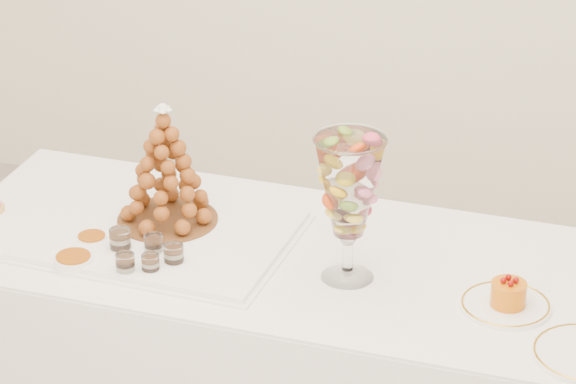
% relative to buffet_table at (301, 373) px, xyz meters
% --- Properties ---
extents(buffet_table, '(1.96, 0.88, 0.73)m').
position_rel_buffet_table_xyz_m(buffet_table, '(0.00, 0.00, 0.00)').
color(buffet_table, white).
rests_on(buffet_table, ground).
extents(lace_tray, '(0.71, 0.55, 0.02)m').
position_rel_buffet_table_xyz_m(lace_tray, '(-0.38, -0.01, 0.38)').
color(lace_tray, white).
rests_on(lace_tray, buffet_table).
extents(macaron_vase, '(0.17, 0.17, 0.38)m').
position_rel_buffet_table_xyz_m(macaron_vase, '(0.14, -0.07, 0.61)').
color(macaron_vase, white).
rests_on(macaron_vase, buffet_table).
extents(cake_plate, '(0.22, 0.22, 0.01)m').
position_rel_buffet_table_xyz_m(cake_plate, '(0.54, -0.12, 0.37)').
color(cake_plate, white).
rests_on(cake_plate, buffet_table).
extents(verrine_a, '(0.06, 0.06, 0.07)m').
position_rel_buffet_table_xyz_m(verrine_a, '(-0.45, -0.12, 0.40)').
color(verrine_a, white).
rests_on(verrine_a, buffet_table).
extents(verrine_b, '(0.06, 0.06, 0.07)m').
position_rel_buffet_table_xyz_m(verrine_b, '(-0.36, -0.11, 0.40)').
color(verrine_b, white).
rests_on(verrine_b, buffet_table).
extents(verrine_c, '(0.06, 0.06, 0.07)m').
position_rel_buffet_table_xyz_m(verrine_c, '(-0.30, -0.15, 0.40)').
color(verrine_c, white).
rests_on(verrine_c, buffet_table).
extents(verrine_d, '(0.06, 0.06, 0.07)m').
position_rel_buffet_table_xyz_m(verrine_d, '(-0.40, -0.22, 0.40)').
color(verrine_d, white).
rests_on(verrine_d, buffet_table).
extents(verrine_e, '(0.05, 0.05, 0.06)m').
position_rel_buffet_table_xyz_m(verrine_e, '(-0.34, -0.20, 0.40)').
color(verrine_e, white).
rests_on(verrine_e, buffet_table).
extents(ramekin_back, '(0.08, 0.08, 0.03)m').
position_rel_buffet_table_xyz_m(ramekin_back, '(-0.55, -0.09, 0.38)').
color(ramekin_back, white).
rests_on(ramekin_back, buffet_table).
extents(ramekin_front, '(0.10, 0.10, 0.03)m').
position_rel_buffet_table_xyz_m(ramekin_front, '(-0.55, -0.21, 0.38)').
color(ramekin_front, white).
rests_on(ramekin_front, buffet_table).
extents(croquembouche, '(0.27, 0.27, 0.34)m').
position_rel_buffet_table_xyz_m(croquembouche, '(-0.39, 0.06, 0.55)').
color(croquembouche, brown).
rests_on(croquembouche, lace_tray).
extents(mousse_cake, '(0.09, 0.09, 0.08)m').
position_rel_buffet_table_xyz_m(mousse_cake, '(0.55, -0.12, 0.41)').
color(mousse_cake, '#D26609').
rests_on(mousse_cake, cake_plate).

